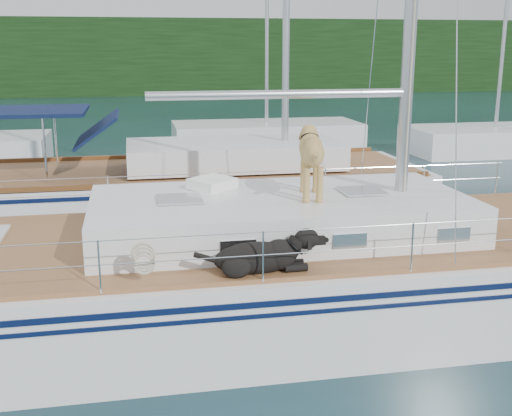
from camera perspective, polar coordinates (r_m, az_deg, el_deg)
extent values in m
plane|color=black|center=(9.39, -2.80, -9.95)|extent=(120.00, 120.00, 0.00)
cube|color=black|center=(53.51, -10.02, 13.09)|extent=(90.00, 3.00, 6.00)
cube|color=#595147|center=(54.80, -9.94, 10.60)|extent=(92.00, 1.00, 1.20)
cube|color=white|center=(9.20, -2.84, -7.11)|extent=(12.00, 3.80, 1.40)
cube|color=#92633A|center=(8.96, -2.90, -2.75)|extent=(11.52, 3.50, 0.06)
cube|color=white|center=(9.02, 2.11, -0.62)|extent=(5.20, 2.50, 0.55)
cylinder|color=silver|center=(8.74, 2.22, 10.06)|extent=(3.60, 0.12, 0.12)
cylinder|color=silver|center=(7.14, -0.95, -2.24)|extent=(10.56, 0.01, 0.01)
cylinder|color=silver|center=(10.50, -4.31, 3.07)|extent=(10.56, 0.01, 0.01)
cube|color=#1C48B4|center=(10.24, -8.42, -0.39)|extent=(0.78, 0.58, 0.06)
cube|color=white|center=(9.41, -3.91, 2.19)|extent=(0.78, 0.77, 0.15)
torus|color=beige|center=(7.18, -9.98, -4.03)|extent=(0.36, 0.16, 0.35)
cube|color=white|center=(14.77, -6.56, 0.84)|extent=(11.00, 3.50, 1.30)
cube|color=#92633A|center=(14.64, -6.63, 3.31)|extent=(10.56, 3.29, 0.06)
cube|color=white|center=(14.71, -1.99, 4.84)|extent=(4.80, 2.30, 0.55)
cube|color=#0F1D40|center=(14.55, -19.58, 8.11)|extent=(2.40, 2.30, 0.08)
cube|color=white|center=(25.27, 0.94, 6.37)|extent=(7.20, 3.00, 1.10)
cube|color=white|center=(25.45, 20.42, 5.54)|extent=(6.40, 3.00, 1.10)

